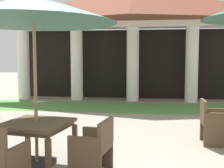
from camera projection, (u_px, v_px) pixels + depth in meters
name	position (u px, v px, depth m)	size (l,w,h in m)	color
background_pavilion	(133.00, 15.00, 11.59)	(10.43, 2.98, 4.49)	white
lawn_strip	(129.00, 107.00, 10.18)	(12.23, 2.30, 0.01)	#519347
patio_chair_near_foreground_west	(213.00, 123.00, 5.82)	(0.51, 0.58, 0.88)	brown
patio_table_mid_left	(36.00, 128.00, 4.56)	(1.11, 1.11, 0.72)	brown
patio_umbrella_mid_left	(34.00, 10.00, 4.41)	(2.55, 2.55, 2.72)	#2D2D2D
patio_chair_mid_left_east	(94.00, 147.00, 4.31)	(0.59, 0.69, 0.81)	brown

